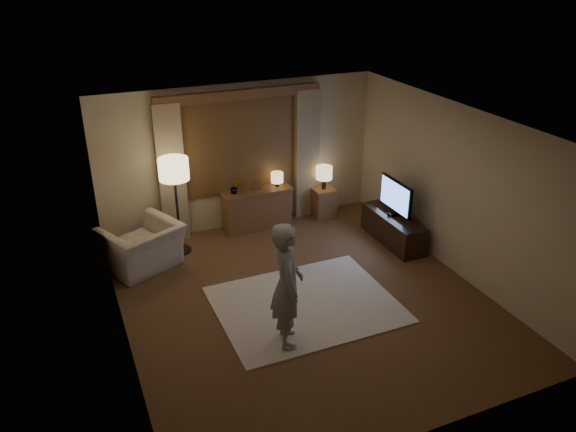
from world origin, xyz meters
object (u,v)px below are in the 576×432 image
side_table (323,202)px  tv_stand (393,229)px  armchair (142,247)px  person (287,285)px  sideboard (257,210)px

side_table → tv_stand: bearing=-65.7°
side_table → tv_stand: size_ratio=0.40×
side_table → tv_stand: 1.55m
side_table → armchair: bearing=-170.5°
tv_stand → person: bearing=-146.6°
tv_stand → person: person is taller
sideboard → person: person is taller
armchair → person: 3.02m
side_table → person: 3.92m
sideboard → tv_stand: 2.44m
tv_stand → sideboard: bearing=143.2°
side_table → person: person is taller
person → tv_stand: bearing=-42.7°
sideboard → person: (-0.81, -3.29, 0.51)m
side_table → person: bearing=-123.4°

